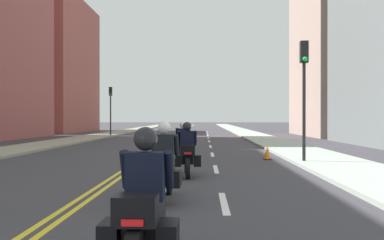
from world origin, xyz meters
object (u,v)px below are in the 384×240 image
motorcycle_0 (144,217)px  motorcycle_2 (187,154)px  traffic_light_near (304,79)px  traffic_light_far (111,102)px  motorcycle_3 (183,145)px  traffic_cone_0 (267,151)px  motorcycle_1 (164,169)px

motorcycle_0 → motorcycle_2: bearing=89.9°
traffic_light_near → motorcycle_0: bearing=-109.7°
motorcycle_2 → traffic_light_far: traffic_light_far is taller
motorcycle_3 → traffic_cone_0: (3.40, 1.20, -0.31)m
motorcycle_0 → traffic_cone_0: bearing=77.8°
motorcycle_1 → traffic_light_far: traffic_light_far is taller
motorcycle_1 → traffic_light_near: 9.21m
motorcycle_0 → traffic_light_near: 13.08m
motorcycle_1 → traffic_light_far: 34.07m
motorcycle_1 → traffic_light_near: size_ratio=0.48×
motorcycle_3 → traffic_cone_0: size_ratio=3.27×
traffic_cone_0 → traffic_light_far: size_ratio=0.14×
motorcycle_2 → traffic_cone_0: 6.25m
motorcycle_1 → traffic_light_far: size_ratio=0.47×
motorcycle_0 → motorcycle_1: motorcycle_1 is taller
motorcycle_0 → traffic_light_near: (4.33, 12.09, 2.47)m
motorcycle_1 → motorcycle_2: size_ratio=1.00×
motorcycle_0 → traffic_light_far: (-8.06, 37.50, 2.52)m
motorcycle_0 → traffic_light_near: bearing=71.2°
traffic_cone_0 → traffic_light_far: (-11.28, 23.62, 2.84)m
motorcycle_2 → traffic_cone_0: bearing=57.1°
motorcycle_0 → traffic_cone_0: 14.25m
motorcycle_3 → motorcycle_0: bearing=-86.3°
motorcycle_3 → traffic_light_near: 5.18m
motorcycle_1 → motorcycle_2: bearing=87.8°
motorcycle_0 → traffic_cone_0: (3.22, 13.88, -0.32)m
traffic_light_near → traffic_light_far: bearing=116.0°
motorcycle_0 → motorcycle_3: bearing=91.7°
motorcycle_0 → motorcycle_3: (-0.18, 12.67, -0.01)m
motorcycle_0 → traffic_light_far: 38.44m
motorcycle_2 → traffic_light_far: (-8.20, 29.05, 2.52)m
traffic_cone_0 → motorcycle_2: bearing=-119.6°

